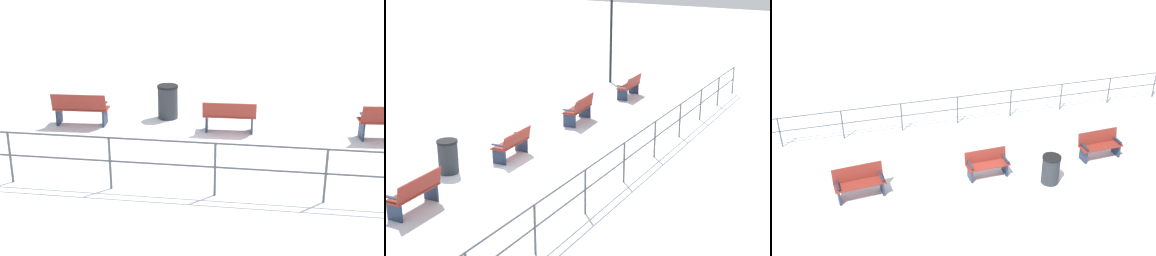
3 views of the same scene
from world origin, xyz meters
The scene contains 6 objects.
ground_plane centered at (0.00, 0.00, 0.00)m, with size 80.00×80.00×0.00m, color white.
bench_second centered at (-0.02, -3.93, 0.49)m, with size 0.69×1.52×0.94m.
bench_third centered at (0.00, 0.00, 0.44)m, with size 0.58×1.38×0.84m.
bench_fourth centered at (-0.04, 3.92, 0.47)m, with size 0.61×1.47×0.90m.
waterfront_railing centered at (-3.56, 0.00, 0.76)m, with size 0.05×20.98×1.12m.
trash_bin centered at (0.87, 1.75, 0.47)m, with size 0.57×0.57×0.93m.
Camera 3 is at (12.23, -4.18, 8.93)m, focal length 46.30 mm.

